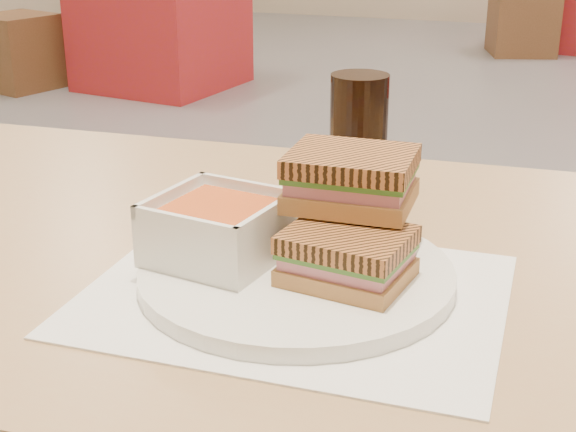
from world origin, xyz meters
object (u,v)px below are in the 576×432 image
(bg_chair_2l, at_px, (523,20))
(main_table, at_px, (219,336))
(bg_table_0, at_px, (161,27))
(bg_chair_0r, at_px, (151,51))
(cola_glass, at_px, (358,136))
(bg_chair_0l, at_px, (19,52))
(panini_lower, at_px, (347,256))
(plate, at_px, (296,275))
(soup_bowl, at_px, (219,231))

(bg_chair_2l, bearing_deg, main_table, -89.70)
(bg_table_0, relative_size, bg_chair_0r, 1.88)
(cola_glass, xyz_separation_m, bg_chair_0l, (-2.85, 3.19, -0.61))
(main_table, bearing_deg, bg_chair_0r, 118.99)
(main_table, distance_m, bg_table_0, 4.21)
(bg_table_0, distance_m, bg_chair_0l, 0.85)
(panini_lower, bearing_deg, bg_chair_0r, 120.39)
(main_table, distance_m, plate, 0.18)
(panini_lower, distance_m, bg_table_0, 4.37)
(main_table, relative_size, plate, 4.17)
(bg_chair_0l, bearing_deg, bg_chair_0r, 16.14)
(cola_glass, bearing_deg, soup_bowl, -104.73)
(cola_glass, xyz_separation_m, bg_table_0, (-2.08, 3.52, -0.47))
(panini_lower, relative_size, bg_chair_2l, 0.22)
(panini_lower, relative_size, cola_glass, 0.81)
(bg_table_0, bearing_deg, panini_lower, -60.53)
(bg_chair_0l, relative_size, bg_chair_2l, 0.90)
(soup_bowl, relative_size, panini_lower, 1.11)
(soup_bowl, relative_size, bg_chair_2l, 0.25)
(bg_chair_0l, bearing_deg, soup_bowl, -51.16)
(bg_table_0, bearing_deg, bg_chair_0l, -156.90)
(soup_bowl, xyz_separation_m, bg_chair_2l, (-0.06, 5.56, -0.55))
(bg_table_0, bearing_deg, plate, -61.05)
(plate, height_order, soup_bowl, soup_bowl)
(bg_chair_0r, bearing_deg, soup_bowl, -61.06)
(main_table, height_order, cola_glass, cola_glass)
(main_table, xyz_separation_m, panini_lower, (0.16, -0.08, 0.15))
(cola_glass, relative_size, bg_chair_0r, 0.30)
(plate, bearing_deg, bg_chair_0l, 129.62)
(panini_lower, bearing_deg, plate, 168.30)
(cola_glass, height_order, bg_chair_0l, cola_glass)
(main_table, height_order, bg_chair_0l, main_table)
(bg_chair_2l, bearing_deg, bg_table_0, -137.65)
(plate, distance_m, bg_chair_0r, 4.26)
(soup_bowl, bearing_deg, panini_lower, -4.16)
(cola_glass, relative_size, bg_chair_0l, 0.31)
(panini_lower, bearing_deg, soup_bowl, 175.84)
(plate, distance_m, bg_chair_0l, 4.51)
(cola_glass, distance_m, bg_chair_2l, 5.33)
(main_table, xyz_separation_m, soup_bowl, (0.04, -0.07, 0.16))
(bg_chair_2l, bearing_deg, bg_chair_0r, -136.17)
(bg_chair_0l, height_order, bg_chair_0r, bg_chair_0r)
(main_table, relative_size, bg_chair_0l, 2.56)
(soup_bowl, height_order, cola_glass, cola_glass)
(panini_lower, distance_m, bg_chair_0l, 4.56)
(panini_lower, xyz_separation_m, bg_chair_0l, (-2.91, 3.46, -0.58))
(panini_lower, bearing_deg, bg_table_0, 119.47)
(bg_table_0, bearing_deg, soup_bowl, -61.97)
(bg_chair_0r, bearing_deg, plate, -60.14)
(bg_table_0, xyz_separation_m, bg_chair_0r, (-0.02, -0.11, -0.12))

